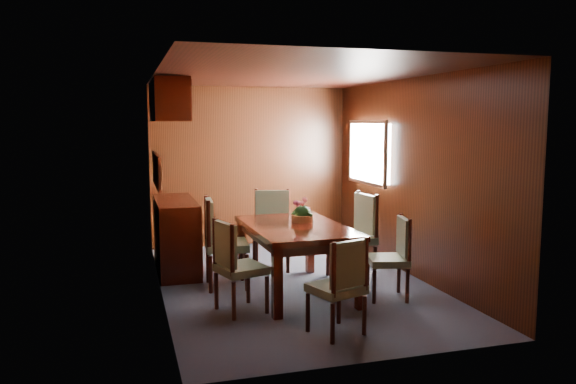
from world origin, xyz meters
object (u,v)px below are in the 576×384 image
object	(u,v)px
sideboard	(176,235)
dining_table	(296,235)
flower_centerpiece	(302,211)
chair_right_near	(394,253)
chair_left_near	(235,261)
chair_head	(341,281)

from	to	relation	value
sideboard	dining_table	size ratio (longest dim) A/B	0.86
flower_centerpiece	chair_right_near	bearing A→B (deg)	-39.83
dining_table	chair_left_near	world-z (taller)	chair_left_near
chair_left_near	chair_right_near	xyz separation A→B (m)	(1.71, -0.02, -0.02)
chair_right_near	chair_head	world-z (taller)	chair_right_near
chair_head	flower_centerpiece	size ratio (longest dim) A/B	3.37
sideboard	chair_right_near	world-z (taller)	sideboard
dining_table	chair_left_near	distance (m)	0.91
sideboard	chair_right_near	xyz separation A→B (m)	(2.12, -1.82, 0.04)
dining_table	flower_centerpiece	world-z (taller)	flower_centerpiece
chair_right_near	flower_centerpiece	distance (m)	1.12
sideboard	chair_left_near	size ratio (longest dim) A/B	1.51
chair_left_near	dining_table	bearing A→B (deg)	105.00
chair_left_near	chair_head	xyz separation A→B (m)	(0.78, -0.86, -0.03)
chair_head	flower_centerpiece	world-z (taller)	flower_centerpiece
sideboard	dining_table	distance (m)	1.79
dining_table	chair_right_near	size ratio (longest dim) A/B	1.85
chair_head	flower_centerpiece	xyz separation A→B (m)	(0.13, 1.52, 0.39)
sideboard	dining_table	world-z (taller)	sideboard
chair_left_near	chair_head	world-z (taller)	chair_left_near
sideboard	chair_left_near	distance (m)	1.85
dining_table	chair_right_near	world-z (taller)	chair_right_near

